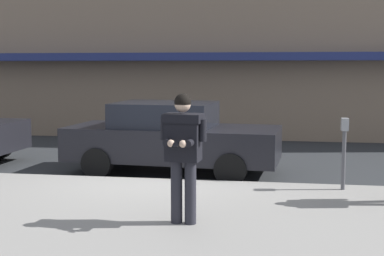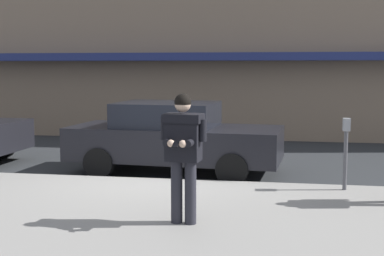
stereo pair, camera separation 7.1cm
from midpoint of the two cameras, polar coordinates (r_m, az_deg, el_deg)
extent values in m
plane|color=#2B2D30|center=(10.69, -3.96, -5.88)|extent=(80.00, 80.00, 0.00)
cube|color=gray|center=(7.78, -1.47, -10.14)|extent=(32.00, 5.30, 0.14)
cube|color=silver|center=(10.57, 1.42, -6.01)|extent=(28.00, 0.12, 0.01)
cube|color=navy|center=(16.38, 4.32, 7.61)|extent=(26.60, 0.70, 0.24)
cube|color=black|center=(11.50, -2.19, -1.59)|extent=(4.63, 2.17, 0.70)
cube|color=black|center=(11.48, -3.07, 1.45)|extent=(2.19, 1.80, 0.52)
cylinder|color=black|center=(12.10, 5.30, -2.89)|extent=(0.66, 0.27, 0.64)
cylinder|color=black|center=(10.44, 3.94, -4.40)|extent=(0.66, 0.27, 0.64)
cylinder|color=black|center=(12.79, -7.17, -2.39)|extent=(0.66, 0.27, 0.64)
cylinder|color=black|center=(11.23, -10.26, -3.70)|extent=(0.66, 0.27, 0.64)
cylinder|color=#23232B|center=(7.41, -0.45, -6.90)|extent=(0.16, 0.16, 0.88)
cylinder|color=#23232B|center=(7.47, -1.93, -6.80)|extent=(0.16, 0.16, 0.88)
cube|color=black|center=(7.30, -1.21, -1.04)|extent=(0.49, 0.35, 0.64)
cube|color=black|center=(7.27, -1.21, 1.07)|extent=(0.55, 0.40, 0.12)
cylinder|color=black|center=(7.21, 0.85, -0.25)|extent=(0.11, 0.11, 0.30)
cylinder|color=black|center=(7.11, -0.43, -1.57)|extent=(0.13, 0.31, 0.10)
sphere|color=beige|center=(7.00, -1.28, -1.70)|extent=(0.10, 0.10, 0.10)
cylinder|color=black|center=(7.37, -3.22, -0.12)|extent=(0.11, 0.11, 0.30)
cylinder|color=black|center=(7.20, -2.70, -1.48)|extent=(0.13, 0.31, 0.10)
sphere|color=beige|center=(7.04, -2.54, -1.65)|extent=(0.10, 0.10, 0.10)
cube|color=black|center=(6.98, -2.01, -1.72)|extent=(0.09, 0.15, 0.07)
sphere|color=beige|center=(7.22, -1.28, 2.55)|extent=(0.22, 0.22, 0.22)
sphere|color=black|center=(7.22, -1.28, 2.79)|extent=(0.23, 0.23, 0.23)
cylinder|color=#4C4C51|center=(9.78, 15.67, -3.33)|extent=(0.07, 0.07, 1.05)
cube|color=gray|center=(9.69, 15.79, 0.37)|extent=(0.12, 0.18, 0.22)
camera|label=1|loc=(0.04, -90.28, -0.03)|focal=50.00mm
camera|label=2|loc=(0.04, 89.72, 0.03)|focal=50.00mm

